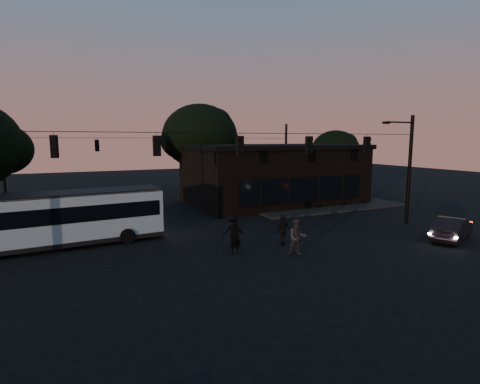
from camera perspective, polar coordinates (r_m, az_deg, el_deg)
name	(u,v)px	position (r m, az deg, el deg)	size (l,w,h in m)	color
ground	(277,267)	(17.78, 5.62, -11.26)	(120.00, 120.00, 0.00)	black
sidewalk_far_right	(310,202)	(35.58, 10.67, -1.50)	(14.00, 10.00, 0.15)	black
building	(272,173)	(35.26, 4.94, 2.84)	(15.40, 10.41, 5.40)	black
tree_behind	(200,136)	(38.52, -6.12, 8.45)	(7.60, 7.60, 9.43)	black
tree_right	(335,151)	(41.97, 14.30, 6.08)	(5.20, 5.20, 6.86)	black
signal_rig_near	(240,166)	(20.37, 0.00, 4.04)	(26.24, 0.30, 7.50)	black
signal_rig_far	(167,158)	(35.49, -11.13, 5.18)	(26.24, 0.30, 7.50)	black
bus	(63,216)	(22.70, -25.42, -3.36)	(10.85, 3.28, 3.01)	#9FC1CB
car	(452,228)	(25.34, 29.58, -4.84)	(1.45, 4.16, 1.37)	black
pedestrian_a	(236,238)	(19.36, -0.68, -7.01)	(0.61, 0.40, 1.68)	black
pedestrian_b	(297,237)	(19.34, 8.71, -6.82)	(0.91, 0.71, 1.88)	#312C2D
pedestrian_c	(283,230)	(21.01, 6.53, -5.79)	(1.01, 0.42, 1.73)	black
pedestrian_d	(233,230)	(20.62, -1.05, -5.86)	(1.18, 0.68, 1.83)	black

